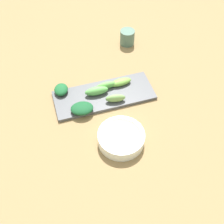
% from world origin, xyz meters
% --- Properties ---
extents(tabletop, '(2.10, 2.10, 0.02)m').
position_xyz_m(tabletop, '(0.00, 0.00, 0.01)').
color(tabletop, olive).
rests_on(tabletop, ground).
extents(sauce_bowl, '(0.14, 0.14, 0.04)m').
position_xyz_m(sauce_bowl, '(-0.11, -0.02, 0.04)').
color(sauce_bowl, white).
rests_on(sauce_bowl, tabletop).
extents(serving_plate, '(0.13, 0.35, 0.01)m').
position_xyz_m(serving_plate, '(0.08, -0.02, 0.03)').
color(serving_plate, '#4B4D53').
rests_on(serving_plate, tabletop).
extents(broccoli_stalk_0, '(0.04, 0.08, 0.02)m').
position_xyz_m(broccoli_stalk_0, '(0.11, -0.09, 0.04)').
color(broccoli_stalk_0, '#77B146').
rests_on(broccoli_stalk_0, serving_plate).
extents(broccoli_leafy_1, '(0.07, 0.08, 0.02)m').
position_xyz_m(broccoli_leafy_1, '(0.03, 0.07, 0.04)').
color(broccoli_leafy_1, '#18522C').
rests_on(broccoli_leafy_1, serving_plate).
extents(broccoli_leafy_2, '(0.07, 0.06, 0.02)m').
position_xyz_m(broccoli_leafy_2, '(0.14, 0.12, 0.04)').
color(broccoli_leafy_2, '#1B5C2E').
rests_on(broccoli_leafy_2, serving_plate).
extents(broccoli_stalk_3, '(0.02, 0.08, 0.03)m').
position_xyz_m(broccoli_stalk_3, '(0.11, -0.04, 0.05)').
color(broccoli_stalk_3, '#61AC4C').
rests_on(broccoli_stalk_3, serving_plate).
extents(broccoli_stalk_4, '(0.03, 0.08, 0.03)m').
position_xyz_m(broccoli_stalk_4, '(0.09, -0.00, 0.05)').
color(broccoli_stalk_4, '#5EAE52').
rests_on(broccoli_stalk_4, serving_plate).
extents(broccoli_stalk_5, '(0.03, 0.07, 0.03)m').
position_xyz_m(broccoli_stalk_5, '(0.04, -0.05, 0.05)').
color(broccoli_stalk_5, '#75A157').
rests_on(broccoli_stalk_5, serving_plate).
extents(tea_cup, '(0.06, 0.06, 0.06)m').
position_xyz_m(tea_cup, '(0.34, -0.20, 0.05)').
color(tea_cup, '#4D6D61').
rests_on(tea_cup, tabletop).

